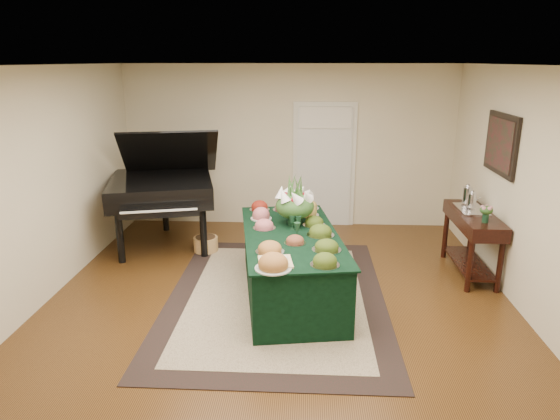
# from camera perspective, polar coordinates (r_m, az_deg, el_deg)

# --- Properties ---
(ground) EXTENTS (6.00, 6.00, 0.00)m
(ground) POSITION_cam_1_polar(r_m,az_deg,el_deg) (6.01, -0.16, -10.47)
(ground) COLOR black
(ground) RESTS_ON ground
(area_rug) EXTENTS (2.58, 3.62, 0.01)m
(area_rug) POSITION_cam_1_polar(r_m,az_deg,el_deg) (6.12, -0.42, -9.87)
(area_rug) COLOR black
(area_rug) RESTS_ON ground
(kitchen_doorway) EXTENTS (1.05, 0.07, 2.10)m
(kitchen_doorway) POSITION_cam_1_polar(r_m,az_deg,el_deg) (8.49, 5.05, 4.96)
(kitchen_doorway) COLOR silver
(kitchen_doorway) RESTS_ON ground
(buffet_table) EXTENTS (1.43, 2.45, 0.79)m
(buffet_table) POSITION_cam_1_polar(r_m,az_deg,el_deg) (6.02, 1.25, -6.24)
(buffet_table) COLOR black
(buffet_table) RESTS_ON ground
(food_platters) EXTENTS (1.15, 2.41, 0.12)m
(food_platters) POSITION_cam_1_polar(r_m,az_deg,el_deg) (5.89, 1.47, -2.16)
(food_platters) COLOR #ADB6AC
(food_platters) RESTS_ON buffet_table
(cutting_board) EXTENTS (0.38, 0.38, 0.10)m
(cutting_board) POSITION_cam_1_polar(r_m,az_deg,el_deg) (5.05, -0.56, -5.61)
(cutting_board) COLOR tan
(cutting_board) RESTS_ON buffet_table
(green_goblets) EXTENTS (0.15, 0.37, 0.18)m
(green_goblets) POSITION_cam_1_polar(r_m,az_deg,el_deg) (5.93, 1.90, -1.61)
(green_goblets) COLOR #14321E
(green_goblets) RESTS_ON buffet_table
(floral_centerpiece) EXTENTS (0.50, 0.50, 0.50)m
(floral_centerpiece) POSITION_cam_1_polar(r_m,az_deg,el_deg) (6.14, 1.72, 1.00)
(floral_centerpiece) COLOR #14321E
(floral_centerpiece) RESTS_ON buffet_table
(grand_piano) EXTENTS (1.84, 2.05, 1.81)m
(grand_piano) POSITION_cam_1_polar(r_m,az_deg,el_deg) (7.71, -13.33, 2.51)
(grand_piano) COLOR black
(grand_piano) RESTS_ON ground
(wicker_basket) EXTENTS (0.36, 0.36, 0.22)m
(wicker_basket) POSITION_cam_1_polar(r_m,az_deg,el_deg) (7.54, -8.47, -3.89)
(wicker_basket) COLOR #AC7D45
(wicker_basket) RESTS_ON ground
(mahogany_sideboard) EXTENTS (0.45, 1.33, 0.85)m
(mahogany_sideboard) POSITION_cam_1_polar(r_m,az_deg,el_deg) (7.00, 21.19, -1.81)
(mahogany_sideboard) COLOR black
(mahogany_sideboard) RESTS_ON ground
(tea_service) EXTENTS (0.34, 0.58, 0.30)m
(tea_service) POSITION_cam_1_polar(r_m,az_deg,el_deg) (7.14, 20.86, 1.17)
(tea_service) COLOR silver
(tea_service) RESTS_ON mahogany_sideboard
(pink_bouquet) EXTENTS (0.17, 0.17, 0.22)m
(pink_bouquet) POSITION_cam_1_polar(r_m,az_deg,el_deg) (6.55, 22.51, -0.09)
(pink_bouquet) COLOR #14321E
(pink_bouquet) RESTS_ON mahogany_sideboard
(wall_painting) EXTENTS (0.05, 0.95, 0.75)m
(wall_painting) POSITION_cam_1_polar(r_m,az_deg,el_deg) (6.83, 23.93, 6.92)
(wall_painting) COLOR black
(wall_painting) RESTS_ON ground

